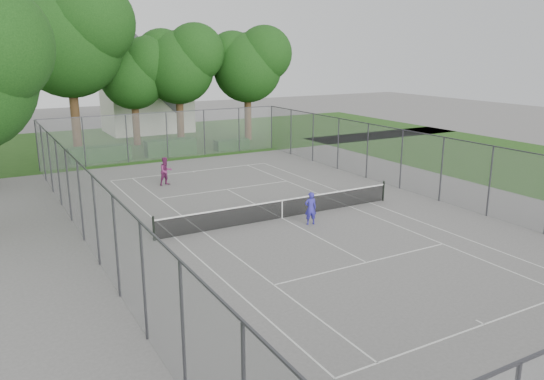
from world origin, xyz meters
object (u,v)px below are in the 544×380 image
tennis_net (282,208)px  house (146,92)px  woman_player (166,171)px  girl_player (311,208)px

tennis_net → house: 31.73m
tennis_net → woman_player: 9.58m
tennis_net → girl_player: girl_player is taller
house → girl_player: bearing=-93.7°
tennis_net → house: size_ratio=1.31×
girl_player → woman_player: size_ratio=0.92×
tennis_net → woman_player: bearing=106.7°
house → girl_player: house is taller
woman_player → tennis_net: bearing=-86.4°
girl_player → woman_player: woman_player is taller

